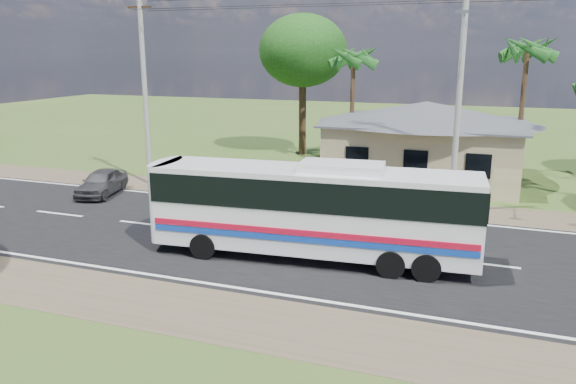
{
  "coord_description": "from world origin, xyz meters",
  "views": [
    {
      "loc": [
        4.36,
        -19.26,
        7.11
      ],
      "look_at": [
        -2.94,
        1.0,
        1.69
      ],
      "focal_mm": 35.0,
      "sensor_mm": 36.0,
      "label": 1
    }
  ],
  "objects": [
    {
      "name": "palm_mid",
      "position": [
        6.0,
        15.5,
        7.16
      ],
      "size": [
        2.8,
        2.8,
        8.2
      ],
      "color": "#47301E",
      "rests_on": "ground"
    },
    {
      "name": "small_car",
      "position": [
        -13.95,
        3.6,
        0.65
      ],
      "size": [
        2.37,
        4.08,
        1.3
      ],
      "primitive_type": "imported",
      "rotation": [
        0.0,
        0.0,
        0.23
      ],
      "color": "#2E2E30",
      "rests_on": "ground"
    },
    {
      "name": "road",
      "position": [
        0.0,
        0.0,
        0.01
      ],
      "size": [
        120.0,
        16.0,
        0.03
      ],
      "color": "black",
      "rests_on": "ground"
    },
    {
      "name": "house",
      "position": [
        1.0,
        13.0,
        2.64
      ],
      "size": [
        12.4,
        10.0,
        5.0
      ],
      "color": "tan",
      "rests_on": "ground"
    },
    {
      "name": "coach_bus",
      "position": [
        -1.12,
        -1.39,
        1.99
      ],
      "size": [
        11.37,
        3.26,
        3.48
      ],
      "rotation": [
        0.0,
        0.0,
        0.08
      ],
      "color": "silver",
      "rests_on": "ground"
    },
    {
      "name": "ground",
      "position": [
        0.0,
        0.0,
        0.0
      ],
      "size": [
        120.0,
        120.0,
        0.0
      ],
      "primitive_type": "plane",
      "color": "#314D1B",
      "rests_on": "ground"
    },
    {
      "name": "palm_far",
      "position": [
        -4.0,
        16.0,
        6.68
      ],
      "size": [
        2.8,
        2.8,
        7.7
      ],
      "color": "#47301E",
      "rests_on": "ground"
    },
    {
      "name": "utility_poles",
      "position": [
        2.67,
        6.49,
        5.77
      ],
      "size": [
        32.8,
        2.22,
        11.0
      ],
      "color": "#9E9E99",
      "rests_on": "ground"
    },
    {
      "name": "tree_behind_house",
      "position": [
        -8.0,
        18.0,
        7.12
      ],
      "size": [
        6.0,
        6.0,
        9.61
      ],
      "color": "#47301E",
      "rests_on": "ground"
    }
  ]
}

